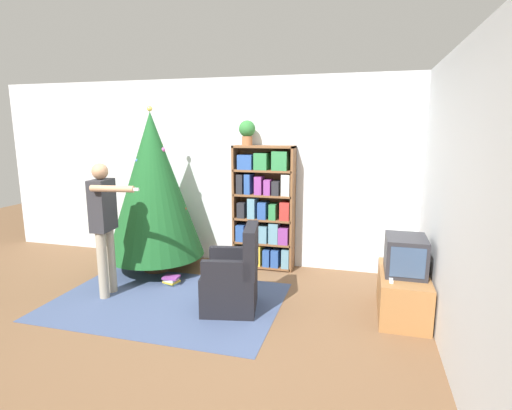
{
  "coord_description": "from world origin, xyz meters",
  "views": [
    {
      "loc": [
        1.57,
        -3.51,
        1.91
      ],
      "look_at": [
        0.38,
        0.82,
        1.05
      ],
      "focal_mm": 28.0,
      "sensor_mm": 36.0,
      "label": 1
    }
  ],
  "objects_px": {
    "television": "(405,255)",
    "armchair": "(234,280)",
    "bookshelf": "(264,210)",
    "potted_plant": "(247,131)",
    "christmas_tree": "(153,185)",
    "standing_person": "(104,219)"
  },
  "relations": [
    {
      "from": "television",
      "to": "armchair",
      "type": "xyz_separation_m",
      "value": [
        -1.73,
        -0.35,
        -0.32
      ]
    },
    {
      "from": "bookshelf",
      "to": "armchair",
      "type": "bearing_deg",
      "value": -89.58
    },
    {
      "from": "television",
      "to": "armchair",
      "type": "relative_size",
      "value": 0.54
    },
    {
      "from": "christmas_tree",
      "to": "potted_plant",
      "type": "height_order",
      "value": "christmas_tree"
    },
    {
      "from": "television",
      "to": "standing_person",
      "type": "distance_m",
      "value": 3.29
    },
    {
      "from": "potted_plant",
      "to": "bookshelf",
      "type": "bearing_deg",
      "value": -1.65
    },
    {
      "from": "bookshelf",
      "to": "potted_plant",
      "type": "bearing_deg",
      "value": 178.35
    },
    {
      "from": "television",
      "to": "christmas_tree",
      "type": "bearing_deg",
      "value": 170.41
    },
    {
      "from": "standing_person",
      "to": "bookshelf",
      "type": "bearing_deg",
      "value": 125.96
    },
    {
      "from": "television",
      "to": "armchair",
      "type": "bearing_deg",
      "value": -168.71
    },
    {
      "from": "bookshelf",
      "to": "christmas_tree",
      "type": "relative_size",
      "value": 0.77
    },
    {
      "from": "television",
      "to": "christmas_tree",
      "type": "distance_m",
      "value": 3.22
    },
    {
      "from": "christmas_tree",
      "to": "standing_person",
      "type": "relative_size",
      "value": 1.43
    },
    {
      "from": "bookshelf",
      "to": "armchair",
      "type": "xyz_separation_m",
      "value": [
        0.01,
        -1.36,
        -0.5
      ]
    },
    {
      "from": "christmas_tree",
      "to": "standing_person",
      "type": "bearing_deg",
      "value": -97.77
    },
    {
      "from": "television",
      "to": "armchair",
      "type": "distance_m",
      "value": 1.8
    },
    {
      "from": "potted_plant",
      "to": "television",
      "type": "bearing_deg",
      "value": -27.32
    },
    {
      "from": "standing_person",
      "to": "potted_plant",
      "type": "xyz_separation_m",
      "value": [
        1.28,
        1.4,
        0.98
      ]
    },
    {
      "from": "christmas_tree",
      "to": "standing_person",
      "type": "height_order",
      "value": "christmas_tree"
    },
    {
      "from": "bookshelf",
      "to": "standing_person",
      "type": "relative_size",
      "value": 1.1
    },
    {
      "from": "television",
      "to": "christmas_tree",
      "type": "relative_size",
      "value": 0.23
    },
    {
      "from": "armchair",
      "to": "potted_plant",
      "type": "bearing_deg",
      "value": 178.99
    }
  ]
}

